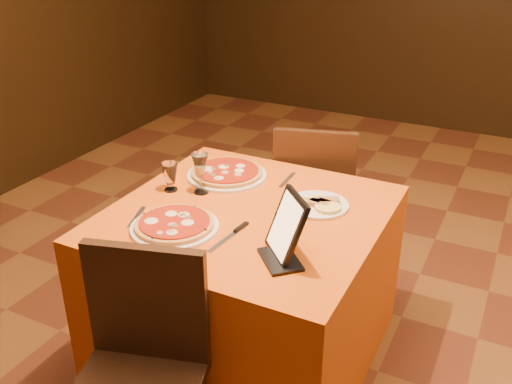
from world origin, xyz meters
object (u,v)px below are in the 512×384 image
at_px(pizza_far, 227,174).
at_px(pizza_near, 175,225).
at_px(water_glass, 170,177).
at_px(tablet, 287,226).
at_px(wine_glass, 200,173).
at_px(main_table, 248,285).
at_px(chair_main_far, 315,197).

bearing_deg(pizza_far, pizza_near, -83.41).
bearing_deg(water_glass, tablet, -20.93).
relative_size(pizza_near, wine_glass, 1.84).
height_order(wine_glass, water_glass, wine_glass).
relative_size(main_table, chair_main_far, 1.21).
xyz_separation_m(chair_main_far, pizza_far, (-0.25, -0.55, 0.31)).
bearing_deg(pizza_far, tablet, -43.56).
xyz_separation_m(main_table, chair_main_far, (0.00, 0.82, 0.08)).
distance_m(main_table, wine_glass, 0.54).
distance_m(pizza_far, tablet, 0.74).
height_order(main_table, tablet, tablet).
xyz_separation_m(pizza_far, tablet, (0.53, -0.51, 0.10)).
xyz_separation_m(wine_glass, tablet, (0.55, -0.30, 0.03)).
height_order(pizza_near, tablet, tablet).
bearing_deg(wine_glass, pizza_near, -76.53).
bearing_deg(wine_glass, pizza_far, 85.26).
height_order(pizza_near, pizza_far, same).
distance_m(chair_main_far, water_glass, 0.96).
bearing_deg(pizza_near, wine_glass, 103.47).
xyz_separation_m(water_glass, tablet, (0.68, -0.26, 0.06)).
distance_m(chair_main_far, pizza_near, 1.14).
bearing_deg(chair_main_far, wine_glass, 54.92).
height_order(pizza_near, water_glass, water_glass).
bearing_deg(pizza_far, chair_main_far, 65.42).
bearing_deg(water_glass, pizza_far, 58.01).
bearing_deg(main_table, chair_main_far, 90.00).
height_order(chair_main_far, pizza_near, chair_main_far).
xyz_separation_m(pizza_far, wine_glass, (-0.02, -0.20, 0.08)).
xyz_separation_m(main_table, wine_glass, (-0.27, 0.07, 0.47)).
bearing_deg(main_table, pizza_near, -126.15).
bearing_deg(chair_main_far, pizza_far, 49.93).
bearing_deg(main_table, water_glass, 176.21).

